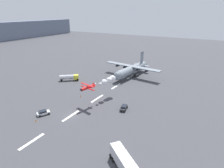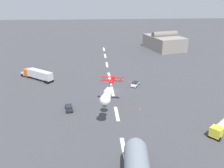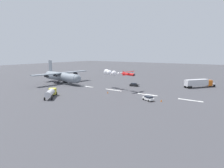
% 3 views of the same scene
% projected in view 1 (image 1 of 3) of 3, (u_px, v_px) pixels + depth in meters
% --- Properties ---
extents(ground_plane, '(440.00, 440.00, 0.00)m').
position_uv_depth(ground_plane, '(71.00, 116.00, 63.83)').
color(ground_plane, '#424247').
rests_on(ground_plane, ground).
extents(runway_stripe_3, '(8.00, 0.90, 0.01)m').
position_uv_depth(runway_stripe_3, '(32.00, 141.00, 51.30)').
color(runway_stripe_3, white).
rests_on(runway_stripe_3, ground).
extents(runway_stripe_4, '(8.00, 0.90, 0.01)m').
position_uv_depth(runway_stripe_4, '(71.00, 116.00, 63.82)').
color(runway_stripe_4, white).
rests_on(runway_stripe_4, ground).
extents(runway_stripe_5, '(8.00, 0.90, 0.01)m').
position_uv_depth(runway_stripe_5, '(97.00, 99.00, 76.34)').
color(runway_stripe_5, white).
rests_on(runway_stripe_5, ground).
extents(runway_stripe_6, '(8.00, 0.90, 0.01)m').
position_uv_depth(runway_stripe_6, '(116.00, 86.00, 88.87)').
color(runway_stripe_6, white).
rests_on(runway_stripe_6, ground).
extents(runway_stripe_7, '(8.00, 0.90, 0.01)m').
position_uv_depth(runway_stripe_7, '(130.00, 77.00, 101.39)').
color(runway_stripe_7, white).
rests_on(runway_stripe_7, ground).
extents(cargo_transport_plane, '(27.07, 31.63, 11.56)m').
position_uv_depth(cargo_transport_plane, '(130.00, 70.00, 100.45)').
color(cargo_transport_plane, gray).
rests_on(cargo_transport_plane, ground).
extents(stunt_biplane_red, '(17.66, 7.40, 2.63)m').
position_uv_depth(stunt_biplane_red, '(105.00, 81.00, 74.31)').
color(stunt_biplane_red, red).
extents(fuel_tanker_truck, '(7.65, 8.49, 2.90)m').
position_uv_depth(fuel_tanker_truck, '(69.00, 77.00, 95.62)').
color(fuel_tanker_truck, yellow).
rests_on(fuel_tanker_truck, ground).
extents(followme_car_yellow, '(4.50, 2.69, 1.52)m').
position_uv_depth(followme_car_yellow, '(124.00, 108.00, 67.54)').
color(followme_car_yellow, '#262628').
rests_on(followme_car_yellow, ground).
extents(airport_staff_sedan, '(4.45, 3.48, 1.52)m').
position_uv_depth(airport_staff_sedan, '(43.00, 113.00, 64.19)').
color(airport_staff_sedan, white).
rests_on(airport_staff_sedan, ground).
extents(traffic_cone_near, '(0.44, 0.44, 0.75)m').
position_uv_depth(traffic_cone_near, '(36.00, 120.00, 60.53)').
color(traffic_cone_near, orange).
rests_on(traffic_cone_near, ground).
extents(traffic_cone_far, '(0.44, 0.44, 0.75)m').
position_uv_depth(traffic_cone_far, '(81.00, 96.00, 77.90)').
color(traffic_cone_far, orange).
rests_on(traffic_cone_far, ground).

